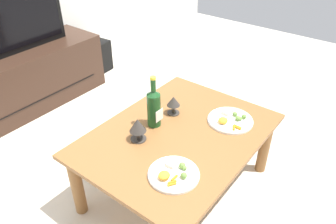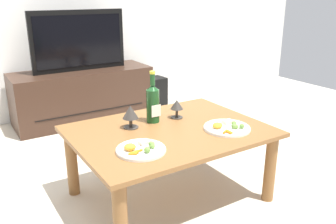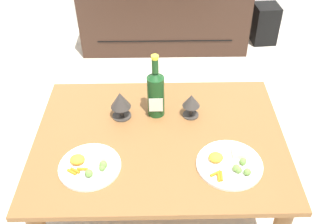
# 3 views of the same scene
# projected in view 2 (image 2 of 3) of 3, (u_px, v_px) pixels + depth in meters

# --- Properties ---
(ground_plane) EXTENTS (6.40, 6.40, 0.00)m
(ground_plane) POSITION_uv_depth(u_px,v_px,m) (169.00, 196.00, 2.24)
(ground_plane) COLOR beige
(dining_table) EXTENTS (1.12, 0.84, 0.45)m
(dining_table) POSITION_uv_depth(u_px,v_px,m) (169.00, 141.00, 2.12)
(dining_table) COLOR brown
(dining_table) RESTS_ON ground_plane
(tv_stand) EXTENTS (1.32, 0.48, 0.50)m
(tv_stand) POSITION_uv_depth(u_px,v_px,m) (83.00, 95.00, 3.50)
(tv_stand) COLOR #382319
(tv_stand) RESTS_ON ground_plane
(tv_screen) EXTENTS (0.89, 0.05, 0.56)m
(tv_screen) POSITION_uv_depth(u_px,v_px,m) (79.00, 41.00, 3.33)
(tv_screen) COLOR black
(tv_screen) RESTS_ON tv_stand
(floor_speaker) EXTENTS (0.21, 0.21, 0.32)m
(floor_speaker) POSITION_uv_depth(u_px,v_px,m) (156.00, 92.00, 3.97)
(floor_speaker) COLOR black
(floor_speaker) RESTS_ON ground_plane
(wine_bottle) EXTENTS (0.08, 0.08, 0.32)m
(wine_bottle) POSITION_uv_depth(u_px,v_px,m) (153.00, 102.00, 2.18)
(wine_bottle) COLOR #19471E
(wine_bottle) RESTS_ON dining_table
(goblet_left) EXTENTS (0.09, 0.09, 0.14)m
(goblet_left) POSITION_uv_depth(u_px,v_px,m) (130.00, 113.00, 2.09)
(goblet_left) COLOR #38332D
(goblet_left) RESTS_ON dining_table
(goblet_right) EXTENTS (0.08, 0.08, 0.12)m
(goblet_right) POSITION_uv_depth(u_px,v_px,m) (177.00, 106.00, 2.26)
(goblet_right) COLOR #38332D
(goblet_right) RESTS_ON dining_table
(dinner_plate_left) EXTENTS (0.26, 0.26, 0.05)m
(dinner_plate_left) POSITION_uv_depth(u_px,v_px,m) (141.00, 149.00, 1.81)
(dinner_plate_left) COLOR white
(dinner_plate_left) RESTS_ON dining_table
(dinner_plate_right) EXTENTS (0.27, 0.27, 0.05)m
(dinner_plate_right) POSITION_uv_depth(u_px,v_px,m) (227.00, 127.00, 2.09)
(dinner_plate_right) COLOR white
(dinner_plate_right) RESTS_ON dining_table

